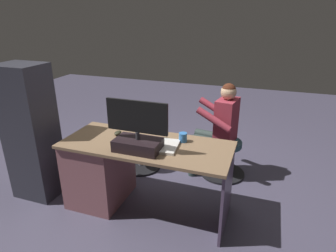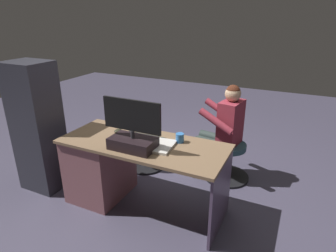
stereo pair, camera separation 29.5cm
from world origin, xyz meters
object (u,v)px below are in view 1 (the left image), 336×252
computer_mouse (118,133)px  office_chair_teddy (140,150)px  monitor (138,137)px  cup (183,137)px  keyboard (146,139)px  desk (109,167)px  person (219,124)px  visitor_chair (224,156)px  teddy_bear (139,122)px  tv_remote (117,142)px

computer_mouse → office_chair_teddy: bearing=-83.5°
monitor → cup: 0.45m
keyboard → office_chair_teddy: (0.38, -0.66, -0.48)m
computer_mouse → office_chair_teddy: 0.81m
keyboard → computer_mouse: 0.31m
desk → person: size_ratio=1.41×
desk → person: (-0.93, -0.89, 0.27)m
visitor_chair → person: bearing=9.3°
keyboard → teddy_bear: size_ratio=1.13×
desk → cup: bearing=-167.8°
cup → visitor_chair: (-0.29, -0.75, -0.51)m
office_chair_teddy → keyboard: bearing=120.2°
cup → person: bearing=-106.0°
cup → tv_remote: 0.62m
cup → office_chair_teddy: bearing=-38.5°
keyboard → tv_remote: keyboard is taller
tv_remote → visitor_chair: 1.40m
computer_mouse → tv_remote: (-0.09, 0.19, -0.01)m
keyboard → person: (-0.56, -0.81, -0.07)m
computer_mouse → tv_remote: 0.21m
computer_mouse → office_chair_teddy: (0.07, -0.63, -0.49)m
teddy_bear → person: bearing=-171.5°
teddy_bear → monitor: bearing=114.5°
desk → visitor_chair: size_ratio=3.01×
desk → teddy_bear: bearing=-89.5°
desk → cup: cup is taller
computer_mouse → office_chair_teddy: size_ratio=0.18×
person → cup: bearing=74.0°
desk → monitor: 0.63m
office_chair_teddy → tv_remote: bearing=101.1°
desk → visitor_chair: bearing=-138.3°
keyboard → visitor_chair: 1.15m
desk → person: 1.32m
person → desk: bearing=43.7°
monitor → tv_remote: 0.28m
teddy_bear → desk: bearing=90.5°
monitor → cup: (-0.32, -0.30, -0.09)m
cup → person: person is taller
office_chair_teddy → visitor_chair: same height
office_chair_teddy → teddy_bear: teddy_bear is taller
keyboard → teddy_bear: (0.38, -0.67, -0.11)m
desk → computer_mouse: computer_mouse is taller
keyboard → office_chair_teddy: keyboard is taller
visitor_chair → teddy_bear: bearing=8.6°
desk → office_chair_teddy: (0.01, -0.74, -0.15)m
desk → keyboard: keyboard is taller
monitor → person: size_ratio=0.49×
computer_mouse → cup: cup is taller
desk → monitor: bearing=160.0°
computer_mouse → person: bearing=-137.7°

